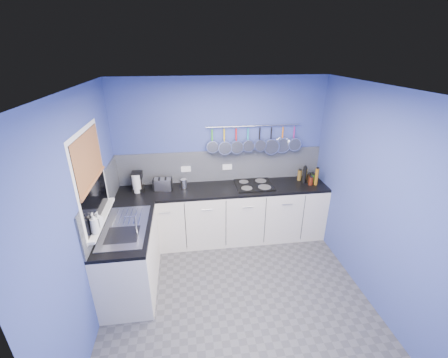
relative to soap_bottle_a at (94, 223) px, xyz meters
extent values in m
cube|color=#47474C|center=(1.53, 0.02, -1.18)|extent=(3.20, 3.00, 0.02)
cube|color=white|center=(1.53, 0.02, 1.34)|extent=(3.20, 3.00, 0.02)
cube|color=#36448C|center=(1.53, 1.53, 0.08)|extent=(3.20, 0.02, 2.50)
cube|color=#36448C|center=(1.53, -1.49, 0.08)|extent=(3.20, 0.02, 2.50)
cube|color=#36448C|center=(-0.08, 0.02, 0.08)|extent=(0.02, 3.00, 2.50)
cube|color=#36448C|center=(3.14, 0.02, 0.08)|extent=(0.02, 3.00, 2.50)
cube|color=slate|center=(1.53, 1.51, -0.02)|extent=(3.20, 0.02, 0.50)
cube|color=slate|center=(-0.06, 0.62, -0.02)|extent=(0.02, 1.80, 0.50)
cube|color=silver|center=(1.53, 1.22, -0.74)|extent=(3.20, 0.60, 0.86)
cube|color=black|center=(1.53, 1.22, -0.29)|extent=(3.20, 0.60, 0.04)
cube|color=silver|center=(0.23, 0.32, -0.74)|extent=(0.60, 1.20, 0.86)
cube|color=black|center=(0.23, 0.32, -0.29)|extent=(0.60, 1.20, 0.04)
cube|color=white|center=(-0.05, 0.32, 0.38)|extent=(0.01, 1.00, 1.10)
cube|color=black|center=(-0.04, 0.32, 0.38)|extent=(0.01, 0.90, 1.00)
cube|color=brown|center=(-0.03, 0.32, 0.61)|extent=(0.01, 0.90, 0.55)
cube|color=white|center=(-0.02, 0.32, -0.13)|extent=(0.10, 0.98, 0.03)
cube|color=silver|center=(0.23, 0.32, -0.27)|extent=(0.50, 0.95, 0.01)
cube|color=white|center=(0.98, 1.50, -0.04)|extent=(0.15, 0.01, 0.09)
cube|color=white|center=(1.63, 1.50, -0.04)|extent=(0.15, 0.01, 0.09)
cylinder|color=silver|center=(2.03, 1.47, 0.61)|extent=(1.45, 0.02, 0.02)
imported|color=white|center=(0.00, 0.00, 0.00)|extent=(0.10, 0.10, 0.24)
imported|color=white|center=(0.00, 0.14, -0.03)|extent=(0.10, 0.10, 0.17)
cylinder|color=white|center=(0.25, 1.26, -0.13)|extent=(0.15, 0.15, 0.27)
cube|color=silver|center=(0.63, 1.29, -0.18)|extent=(0.29, 0.19, 0.17)
cylinder|color=silver|center=(0.94, 1.31, -0.20)|extent=(0.10, 0.10, 0.14)
cube|color=black|center=(2.02, 1.26, -0.26)|extent=(0.57, 0.50, 0.01)
cylinder|color=#3F721E|center=(3.00, 1.35, -0.22)|extent=(0.06, 0.06, 0.10)
cylinder|color=olive|center=(2.88, 1.35, -0.18)|extent=(0.05, 0.05, 0.19)
cylinder|color=brown|center=(2.78, 1.35, -0.19)|extent=(0.07, 0.07, 0.17)
cylinder|color=#265919|center=(2.96, 1.24, -0.21)|extent=(0.07, 0.07, 0.13)
cylinder|color=black|center=(2.90, 1.24, -0.20)|extent=(0.06, 0.06, 0.14)
cylinder|color=black|center=(2.82, 1.25, -0.14)|extent=(0.06, 0.06, 0.26)
cylinder|color=#8C5914|center=(2.97, 1.15, -0.14)|extent=(0.05, 0.05, 0.27)
cylinder|color=#4C190C|center=(2.89, 1.16, -0.21)|extent=(0.07, 0.07, 0.12)
camera|label=1|loc=(1.00, -2.79, 1.68)|focal=23.67mm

